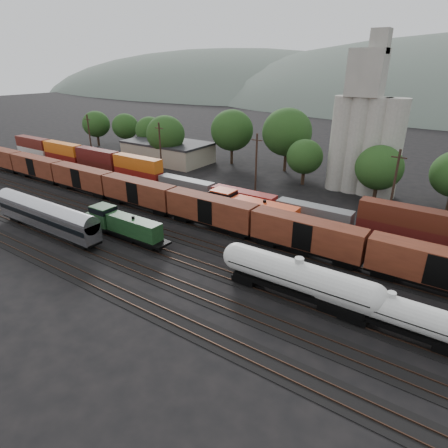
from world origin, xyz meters
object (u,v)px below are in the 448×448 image
Objects in this scene: passenger_coach at (46,215)px; orange_locomotive at (247,208)px; green_locomotive at (121,224)px; tank_car_a at (298,277)px; grain_silo at (365,135)px.

orange_locomotive is at bearing 41.64° from passenger_coach.
green_locomotive is 0.83× the size of tank_car_a.
orange_locomotive is at bearing 135.46° from tank_car_a.
tank_car_a is 1.02× the size of orange_locomotive.
grain_silo reaches higher than green_locomotive.
green_locomotive is 11.62m from passenger_coach.
tank_car_a is 42.19m from grain_silo.
green_locomotive is at bearing -128.73° from orange_locomotive.
tank_car_a is at bearing -0.00° from green_locomotive.
grain_silo is (21.96, 41.00, 8.95)m from green_locomotive.
tank_car_a is at bearing 7.55° from passenger_coach.
orange_locomotive is (22.49, 20.00, -0.46)m from passenger_coach.
orange_locomotive is at bearing 51.27° from green_locomotive.
green_locomotive is 47.36m from grain_silo.
grain_silo is at bearing 61.83° from green_locomotive.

